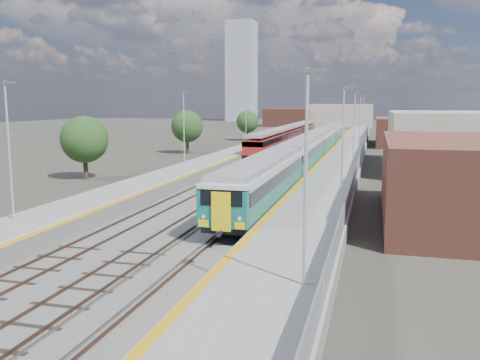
% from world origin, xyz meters
% --- Properties ---
extents(ground, '(320.00, 320.00, 0.00)m').
position_xyz_m(ground, '(0.00, 50.00, 0.00)').
color(ground, '#47443A').
rests_on(ground, ground).
extents(ballast_bed, '(10.50, 155.00, 0.06)m').
position_xyz_m(ballast_bed, '(-2.25, 52.50, 0.03)').
color(ballast_bed, '#565451').
rests_on(ballast_bed, ground).
extents(tracks, '(8.96, 160.00, 0.17)m').
position_xyz_m(tracks, '(-1.65, 54.18, 0.11)').
color(tracks, '#4C3323').
rests_on(tracks, ground).
extents(platform_right, '(4.70, 155.00, 8.52)m').
position_xyz_m(platform_right, '(5.28, 52.49, 0.54)').
color(platform_right, slate).
rests_on(platform_right, ground).
extents(platform_left, '(4.30, 155.00, 8.52)m').
position_xyz_m(platform_left, '(-9.05, 52.49, 0.52)').
color(platform_left, slate).
rests_on(platform_left, ground).
extents(buildings, '(72.00, 185.50, 40.00)m').
position_xyz_m(buildings, '(-18.12, 138.60, 10.70)').
color(buildings, brown).
rests_on(buildings, ground).
extents(green_train, '(2.75, 76.53, 3.02)m').
position_xyz_m(green_train, '(1.50, 47.06, 2.13)').
color(green_train, black).
rests_on(green_train, ground).
extents(red_train, '(2.65, 53.91, 3.35)m').
position_xyz_m(red_train, '(-5.50, 71.57, 1.98)').
color(red_train, black).
rests_on(red_train, ground).
extents(tree_a, '(4.54, 4.54, 6.16)m').
position_xyz_m(tree_a, '(-18.24, 28.27, 3.87)').
color(tree_a, '#382619').
rests_on(tree_a, ground).
extents(tree_b, '(4.66, 4.66, 6.32)m').
position_xyz_m(tree_b, '(-17.72, 54.68, 3.98)').
color(tree_b, '#382619').
rests_on(tree_b, ground).
extents(tree_c, '(4.32, 4.32, 5.85)m').
position_xyz_m(tree_c, '(-15.46, 81.89, 3.68)').
color(tree_c, '#382619').
rests_on(tree_c, ground).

